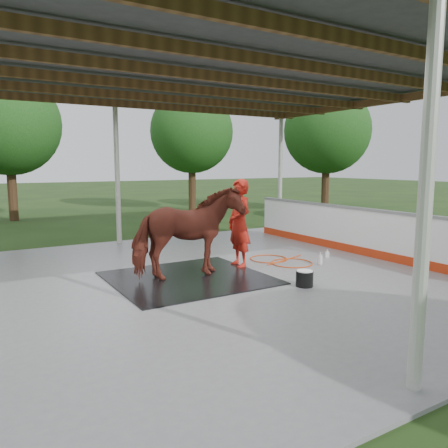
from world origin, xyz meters
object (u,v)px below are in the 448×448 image
horse (188,232)px  dasher_board (364,233)px  handler (239,223)px  wash_bucket (305,278)px

horse → dasher_board: bearing=-89.5°
dasher_board → handler: 3.33m
dasher_board → wash_bucket: (-3.09, -1.37, -0.39)m
dasher_board → handler: (-3.26, 0.55, 0.40)m
wash_bucket → dasher_board: bearing=23.9°
horse → wash_bucket: horse is taller
handler → dasher_board: bearing=82.9°
dasher_board → horse: horse is taller
handler → wash_bucket: size_ratio=5.98×
dasher_board → horse: size_ratio=3.84×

